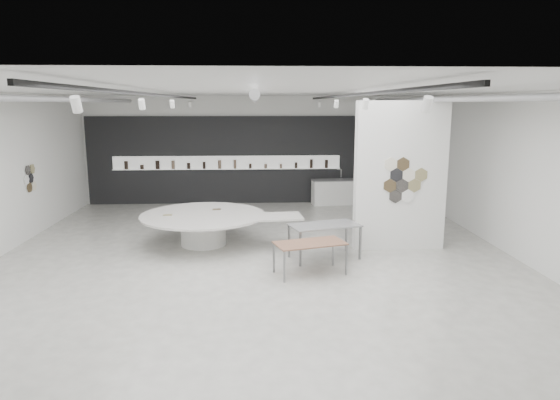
{
  "coord_description": "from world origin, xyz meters",
  "views": [
    {
      "loc": [
        0.0,
        -10.79,
        3.53
      ],
      "look_at": [
        0.59,
        1.2,
        1.2
      ],
      "focal_mm": 32.0,
      "sensor_mm": 36.0,
      "label": 1
    }
  ],
  "objects_px": {
    "display_island": "(206,225)",
    "sample_table_wood": "(310,245)",
    "kitchen_counter": "(334,192)",
    "partition_column": "(400,176)",
    "sample_table_stone": "(325,227)"
  },
  "relations": [
    {
      "from": "display_island",
      "to": "sample_table_wood",
      "type": "relative_size",
      "value": 2.63
    },
    {
      "from": "display_island",
      "to": "kitchen_counter",
      "type": "relative_size",
      "value": 2.6
    },
    {
      "from": "sample_table_wood",
      "to": "display_island",
      "type": "bearing_deg",
      "value": 135.76
    },
    {
      "from": "partition_column",
      "to": "sample_table_wood",
      "type": "bearing_deg",
      "value": -142.88
    },
    {
      "from": "partition_column",
      "to": "display_island",
      "type": "relative_size",
      "value": 0.86
    },
    {
      "from": "kitchen_counter",
      "to": "sample_table_wood",
      "type": "bearing_deg",
      "value": -108.34
    },
    {
      "from": "partition_column",
      "to": "kitchen_counter",
      "type": "distance_m",
      "value": 5.72
    },
    {
      "from": "partition_column",
      "to": "display_island",
      "type": "height_order",
      "value": "partition_column"
    },
    {
      "from": "partition_column",
      "to": "sample_table_stone",
      "type": "distance_m",
      "value": 2.33
    },
    {
      "from": "sample_table_wood",
      "to": "sample_table_stone",
      "type": "xyz_separation_m",
      "value": [
        0.45,
        1.04,
        0.11
      ]
    },
    {
      "from": "kitchen_counter",
      "to": "partition_column",
      "type": "bearing_deg",
      "value": -88.1
    },
    {
      "from": "partition_column",
      "to": "sample_table_wood",
      "type": "xyz_separation_m",
      "value": [
        -2.38,
        -1.8,
        -1.17
      ]
    },
    {
      "from": "partition_column",
      "to": "display_island",
      "type": "bearing_deg",
      "value": 173.64
    },
    {
      "from": "sample_table_stone",
      "to": "kitchen_counter",
      "type": "bearing_deg",
      "value": 79.18
    },
    {
      "from": "sample_table_stone",
      "to": "partition_column",
      "type": "bearing_deg",
      "value": 21.51
    }
  ]
}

